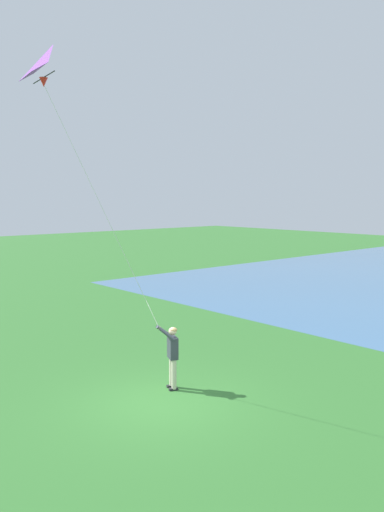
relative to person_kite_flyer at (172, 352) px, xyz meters
name	(u,v)px	position (x,y,z in m)	size (l,w,h in m)	color
ground_plane	(161,403)	(0.85, 0.59, -1.05)	(120.00, 120.00, 0.00)	#33702D
person_kite_flyer	(172,352)	(0.00, 0.00, 0.00)	(0.63, 0.50, 1.83)	#232328
flying_kite	(53,68)	(2.64, -1.25, 7.33)	(2.70, 1.98, 7.12)	purple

